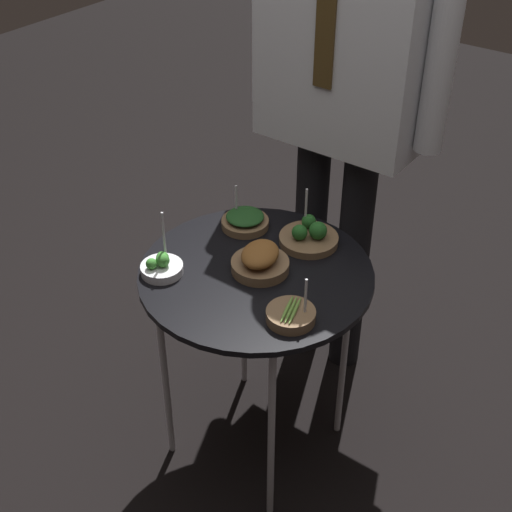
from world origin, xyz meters
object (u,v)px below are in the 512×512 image
bowl_roast_front_left (260,261)px  waiter_figure (345,62)px  bowl_spinach_near_rim (245,220)px  serving_cart (256,286)px  bowl_asparagus_mid_left (291,315)px  bowl_broccoli_mid_right (309,236)px  bowl_broccoli_center (161,266)px

bowl_roast_front_left → waiter_figure: waiter_figure is taller
bowl_spinach_near_rim → waiter_figure: bearing=73.6°
serving_cart → waiter_figure: 0.70m
bowl_asparagus_mid_left → bowl_broccoli_mid_right: bearing=115.4°
bowl_broccoli_mid_right → waiter_figure: waiter_figure is taller
bowl_roast_front_left → bowl_spinach_near_rim: size_ratio=1.13×
bowl_asparagus_mid_left → bowl_broccoli_center: 0.40m
serving_cart → bowl_asparagus_mid_left: size_ratio=5.38×
bowl_roast_front_left → bowl_broccoli_center: bearing=-141.1°
bowl_broccoli_mid_right → waiter_figure: size_ratio=0.10×
serving_cart → bowl_spinach_near_rim: 0.23m
bowl_roast_front_left → bowl_asparagus_mid_left: 0.22m
serving_cart → bowl_broccoli_mid_right: 0.22m
bowl_asparagus_mid_left → waiter_figure: bearing=111.4°
bowl_spinach_near_rim → bowl_roast_front_left: bearing=-42.2°
bowl_roast_front_left → bowl_broccoli_center: 0.27m
bowl_asparagus_mid_left → bowl_spinach_near_rim: bowl_asparagus_mid_left is taller
bowl_roast_front_left → waiter_figure: (-0.06, 0.50, 0.39)m
bowl_roast_front_left → bowl_spinach_near_rim: (-0.16, 0.15, -0.01)m
bowl_roast_front_left → waiter_figure: bearing=96.8°
serving_cart → bowl_roast_front_left: 0.09m
bowl_roast_front_left → bowl_asparagus_mid_left: (0.18, -0.12, -0.02)m
bowl_spinach_near_rim → bowl_asparagus_mid_left: bearing=-37.9°
serving_cart → bowl_roast_front_left: bowl_roast_front_left is taller
bowl_roast_front_left → bowl_spinach_near_rim: bearing=137.8°
bowl_broccoli_mid_right → bowl_spinach_near_rim: bowl_broccoli_mid_right is taller
bowl_spinach_near_rim → bowl_broccoli_center: 0.32m
bowl_broccoli_center → bowl_broccoli_mid_right: bearing=55.6°
bowl_roast_front_left → bowl_asparagus_mid_left: size_ratio=1.23×
bowl_broccoli_center → waiter_figure: size_ratio=0.10×
bowl_roast_front_left → serving_cart: bearing=-125.4°
serving_cart → bowl_roast_front_left: (0.01, 0.01, 0.09)m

